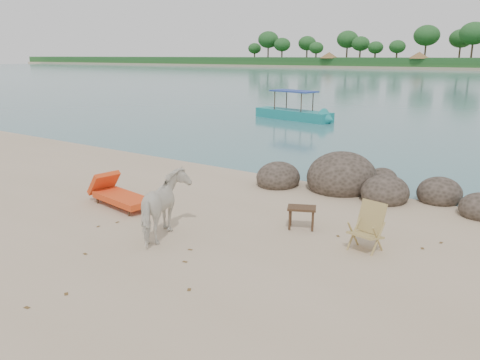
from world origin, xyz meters
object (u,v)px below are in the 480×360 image
at_px(side_table, 301,219).
at_px(lounge_chair, 123,195).
at_px(boulders, 356,183).
at_px(deck_chair, 366,229).
at_px(boat_near, 294,95).
at_px(cow, 165,207).

height_order(side_table, lounge_chair, lounge_chair).
distance_m(boulders, deck_chair, 4.25).
xyz_separation_m(deck_chair, boat_near, (-10.83, 17.00, 0.95)).
relative_size(cow, boat_near, 0.28).
relative_size(deck_chair, boat_near, 0.16).
height_order(lounge_chair, boat_near, boat_near).
relative_size(boulders, cow, 3.99).
xyz_separation_m(boulders, side_table, (0.12, -3.54, -0.02)).
bearing_deg(boulders, side_table, -87.98).
relative_size(cow, side_table, 2.64).
bearing_deg(deck_chair, lounge_chair, -160.21).
height_order(boulders, side_table, boulders).
bearing_deg(side_table, cow, -160.23).
bearing_deg(deck_chair, boat_near, 134.32).
bearing_deg(lounge_chair, boat_near, 113.88).
relative_size(boulders, lounge_chair, 2.94).
relative_size(boulders, side_table, 10.54).
xyz_separation_m(boulders, cow, (-1.99, -5.62, 0.42)).
height_order(side_table, boat_near, boat_near).
bearing_deg(boat_near, boulders, -44.18).
bearing_deg(lounge_chair, boulders, 56.41).
height_order(cow, lounge_chair, cow).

